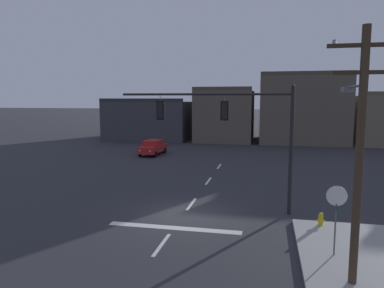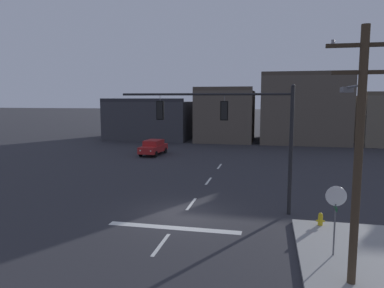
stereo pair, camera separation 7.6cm
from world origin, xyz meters
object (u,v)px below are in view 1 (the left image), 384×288
Objects in this scene: stop_sign at (336,204)px; fire_hydrant at (321,221)px; signal_mast_near_side at (239,125)px; utility_pole at (359,145)px; car_lot_nearside at (153,147)px.

fire_hydrant is (-0.04, 3.33, -1.82)m from stop_sign.
utility_pole is at bearing -58.28° from signal_mast_near_side.
stop_sign is 3.12m from utility_pole.
utility_pole is 6.77m from fire_hydrant.
stop_sign is 0.62× the size of car_lot_nearside.
fire_hydrant is (4.05, -1.71, -4.37)m from signal_mast_near_side.
signal_mast_near_side is 8.18m from utility_pole.
fire_hydrant is (-0.25, 5.24, -4.27)m from utility_pole.
car_lot_nearside is (-14.76, 23.11, -1.29)m from stop_sign.
utility_pole is (4.30, -6.96, -0.10)m from signal_mast_near_side.
utility_pole is at bearing -87.28° from fire_hydrant.
stop_sign is at bearing -89.33° from fire_hydrant.
fire_hydrant is at bearing 90.67° from stop_sign.
fire_hydrant is at bearing -53.35° from car_lot_nearside.
stop_sign is (4.09, -5.04, -2.55)m from signal_mast_near_side.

